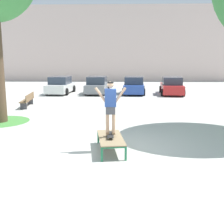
# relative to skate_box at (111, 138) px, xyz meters

# --- Properties ---
(ground_plane) EXTENTS (120.00, 120.00, 0.00)m
(ground_plane) POSITION_rel_skate_box_xyz_m (0.25, 0.32, -0.41)
(ground_plane) COLOR #B7B5AD
(building_facade) EXTENTS (37.42, 4.00, 10.27)m
(building_facade) POSITION_rel_skate_box_xyz_m (0.06, 31.96, 4.72)
(building_facade) COLOR beige
(building_facade) RESTS_ON ground
(skate_box) EXTENTS (1.01, 1.99, 0.46)m
(skate_box) POSITION_rel_skate_box_xyz_m (0.00, 0.00, 0.00)
(skate_box) COLOR #237A4C
(skate_box) RESTS_ON ground
(skateboard) EXTENTS (0.22, 0.80, 0.09)m
(skateboard) POSITION_rel_skate_box_xyz_m (-0.00, 0.02, 0.12)
(skateboard) COLOR black
(skateboard) RESTS_ON skate_box
(skater) EXTENTS (1.00, 0.29, 1.69)m
(skater) POSITION_rel_skate_box_xyz_m (-0.00, 0.02, 1.12)
(skater) COLOR tan
(skater) RESTS_ON skateboard
(grass_patch_near_left) EXTENTS (2.75, 2.75, 0.01)m
(grass_patch_near_left) POSITION_rel_skate_box_xyz_m (-5.46, 4.17, -0.41)
(grass_patch_near_left) COLOR #47893D
(grass_patch_near_left) RESTS_ON ground
(car_white) EXTENTS (2.14, 4.31, 1.50)m
(car_white) POSITION_rel_skate_box_xyz_m (-4.96, 15.50, 0.28)
(car_white) COLOR silver
(car_white) RESTS_ON ground
(car_grey) EXTENTS (2.07, 4.28, 1.50)m
(car_grey) POSITION_rel_skate_box_xyz_m (-1.73, 15.55, 0.28)
(car_grey) COLOR slate
(car_grey) RESTS_ON ground
(car_blue) EXTENTS (2.12, 4.30, 1.50)m
(car_blue) POSITION_rel_skate_box_xyz_m (1.50, 15.53, 0.28)
(car_blue) COLOR #28479E
(car_blue) RESTS_ON ground
(car_red) EXTENTS (2.19, 4.33, 1.50)m
(car_red) POSITION_rel_skate_box_xyz_m (4.73, 15.17, 0.28)
(car_red) COLOR red
(car_red) RESTS_ON ground
(park_bench) EXTENTS (0.72, 2.43, 0.83)m
(park_bench) POSITION_rel_skate_box_xyz_m (-5.53, 8.45, 0.03)
(park_bench) COLOR brown
(park_bench) RESTS_ON ground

